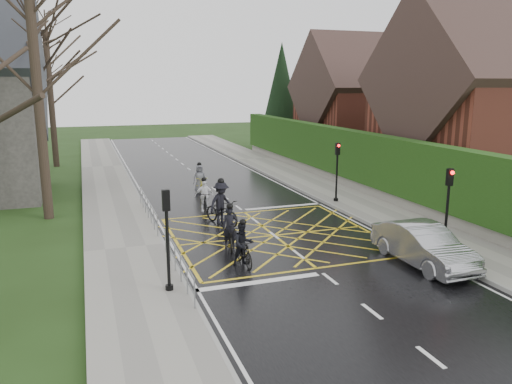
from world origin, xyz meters
TOP-DOWN VIEW (x-y plane):
  - ground at (0.00, 0.00)m, footprint 120.00×120.00m
  - road at (0.00, 0.00)m, footprint 9.00×80.00m
  - sidewalk_right at (6.00, 0.00)m, footprint 3.00×80.00m
  - sidewalk_left at (-6.00, 0.00)m, footprint 3.00×80.00m
  - stone_wall at (7.75, 6.00)m, footprint 0.50×38.00m
  - hedge at (7.75, 6.00)m, footprint 0.90×38.00m
  - house_near at (14.75, 4.00)m, footprint 11.80×9.80m
  - house_far at (14.75, 18.00)m, footprint 9.80×8.80m
  - conifer at (10.75, 26.00)m, footprint 4.60×4.60m
  - tree_near at (-9.00, 6.00)m, footprint 9.24×9.24m
  - tree_mid at (-10.00, 14.00)m, footprint 10.08×10.08m
  - tree_far at (-9.30, 22.00)m, footprint 8.40×8.40m
  - railing_south at (-4.65, -3.50)m, footprint 0.05×5.04m
  - railing_north at (-4.65, 4.00)m, footprint 0.05×6.04m
  - traffic_light_ne at (5.10, 4.20)m, footprint 0.24×0.31m
  - traffic_light_se at (5.10, -4.20)m, footprint 0.24×0.31m
  - traffic_light_sw at (-5.10, -4.50)m, footprint 0.24×0.31m
  - cyclist_rear at (-2.17, -0.99)m, footprint 1.04×1.92m
  - cyclist_back at (-2.25, -2.86)m, footprint 0.75×1.65m
  - cyclist_mid at (-1.60, 2.42)m, footprint 1.57×2.28m
  - cyclist_front at (-1.80, 4.85)m, footprint 0.98×1.77m
  - cyclist_lead at (-1.04, 9.22)m, footprint 0.80×1.83m
  - car at (3.65, -4.86)m, footprint 1.55×4.33m

SIDE VIEW (x-z plane):
  - ground at x=0.00m, z-range 0.00..0.00m
  - road at x=0.00m, z-range 0.00..0.01m
  - sidewalk_right at x=6.00m, z-range 0.00..0.15m
  - sidewalk_left at x=-6.00m, z-range 0.00..0.15m
  - stone_wall at x=7.75m, z-range 0.00..0.70m
  - cyclist_rear at x=-2.17m, z-range -0.31..1.46m
  - cyclist_lead at x=-1.04m, z-range -0.27..1.50m
  - cyclist_back at x=-2.25m, z-range -0.20..1.45m
  - cyclist_front at x=-1.80m, z-range -0.23..1.50m
  - car at x=3.65m, z-range 0.00..1.42m
  - cyclist_mid at x=-1.60m, z-range -0.28..1.82m
  - railing_south at x=-4.65m, z-range 0.27..1.29m
  - railing_north at x=-4.65m, z-range 0.27..1.30m
  - traffic_light_ne at x=5.10m, z-range 0.06..3.27m
  - traffic_light_se at x=5.10m, z-range 0.06..3.27m
  - traffic_light_sw at x=-5.10m, z-range 0.06..3.27m
  - hedge at x=7.75m, z-range 0.70..3.50m
  - house_far at x=14.75m, z-range -0.79..9.51m
  - house_near at x=14.75m, z-range -0.92..10.38m
  - conifer at x=10.75m, z-range -0.01..9.99m
  - tree_far at x=-9.30m, z-range 1.99..12.39m
  - tree_near at x=-9.00m, z-range 2.19..13.63m
  - tree_mid at x=-10.00m, z-range 2.39..14.87m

